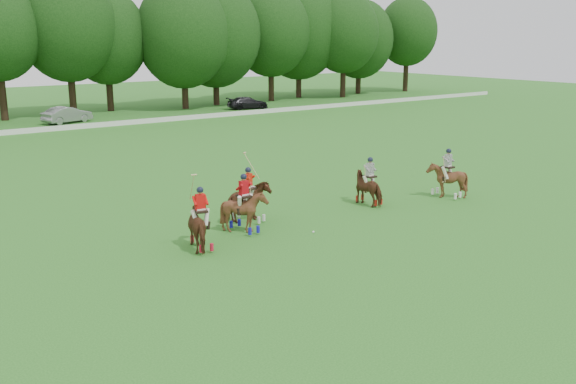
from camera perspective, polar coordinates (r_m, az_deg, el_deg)
ground at (r=23.69m, az=3.58°, el=-5.67°), size 180.00×180.00×0.00m
boundary_rail at (r=57.46m, az=-21.57°, el=5.14°), size 120.00×0.10×0.44m
car_mid at (r=62.82m, az=-19.04°, el=6.50°), size 4.88×2.99×1.52m
car_right at (r=71.21m, az=-3.60°, el=7.91°), size 4.81×2.68×1.32m
polo_red_a at (r=24.37m, az=-7.72°, el=-3.04°), size 1.36×2.18×2.95m
polo_red_b at (r=27.65m, az=-3.53°, el=-0.91°), size 2.17×2.05×2.96m
polo_red_c at (r=26.24m, az=-3.92°, el=-1.69°), size 1.53×1.69×2.44m
polo_stripe_a at (r=30.73m, az=7.25°, el=0.39°), size 1.20×1.95×2.30m
polo_stripe_b at (r=32.76m, az=13.95°, el=1.07°), size 1.64×1.79×2.47m
polo_ball at (r=26.30m, az=2.27°, el=-3.57°), size 0.09×0.09×0.09m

